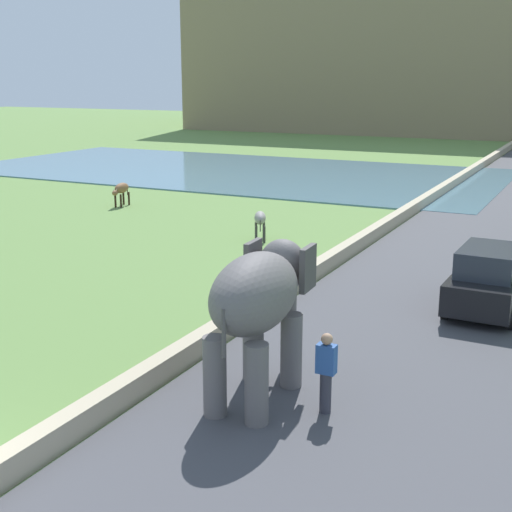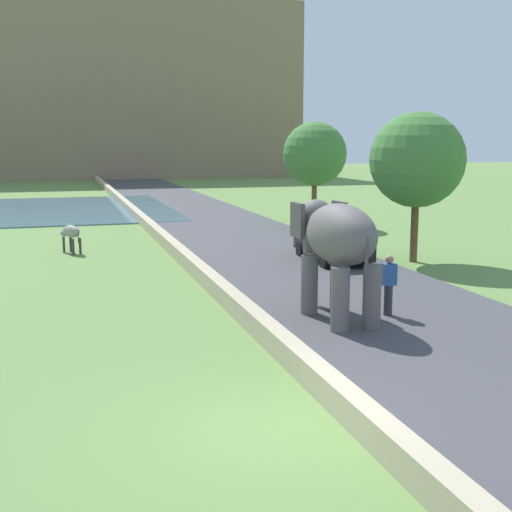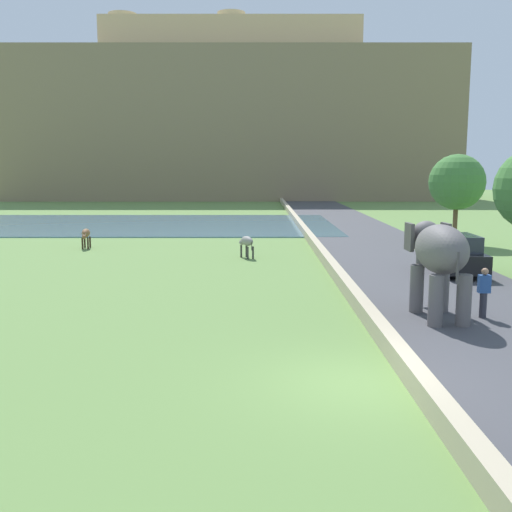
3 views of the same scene
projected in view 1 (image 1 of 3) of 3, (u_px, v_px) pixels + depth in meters
road_surface at (472, 250)px, 25.62m from camera, size 7.00×120.00×0.06m
barrier_wall at (355, 245)px, 25.48m from camera, size 0.40×110.00×0.52m
lake at (227, 170)px, 47.64m from camera, size 36.00×18.00×0.08m
hill_distant at (478, 40)px, 81.67m from camera, size 64.00×28.00×20.76m
elephant at (259, 300)px, 13.41m from camera, size 1.54×3.50×2.99m
person_beside_elephant at (326, 372)px, 12.98m from camera, size 0.36×0.22×1.63m
car_black at (489, 279)px, 18.85m from camera, size 1.87×4.04×1.80m
cow_grey at (260, 219)px, 27.16m from camera, size 0.93×1.39×1.15m
cow_brown at (121, 189)px, 34.39m from camera, size 0.56×1.41×1.15m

